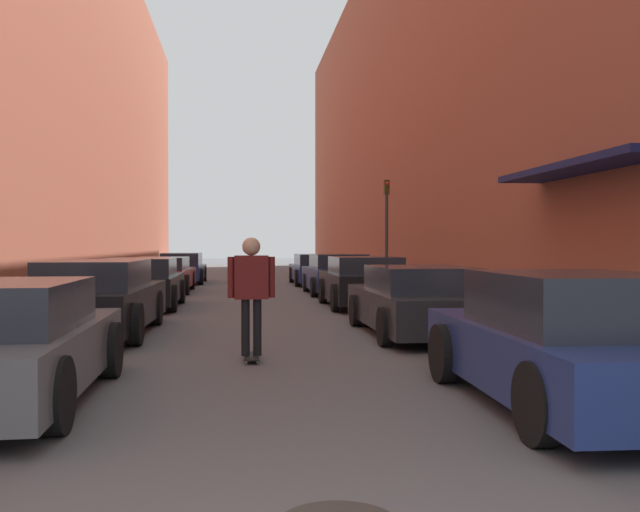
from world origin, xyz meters
name	(u,v)px	position (x,y,z in m)	size (l,w,h in m)	color
ground	(250,294)	(0.00, 21.40, 0.00)	(117.70, 117.70, 0.00)	#515154
curb_strip_left	(126,284)	(-4.74, 26.75, 0.06)	(1.80, 53.50, 0.12)	#A3A099
curb_strip_right	(364,283)	(4.74, 26.75, 0.06)	(1.80, 53.50, 0.12)	#A3A099
building_row_left	(49,86)	(-7.64, 26.75, 7.75)	(4.90, 53.50, 15.51)	brown
building_row_right	(434,101)	(7.64, 26.75, 7.51)	(4.90, 53.50, 15.02)	brown
parked_car_left_1	(98,299)	(-2.87, 11.15, 0.65)	(1.90, 4.81, 1.34)	black
parked_car_left_2	(141,284)	(-2.83, 16.62, 0.62)	(1.98, 4.18, 1.27)	black
parked_car_left_3	(162,275)	(-2.91, 22.52, 0.59)	(1.96, 4.71, 1.19)	maroon
parked_car_left_4	(182,269)	(-2.69, 28.24, 0.61)	(1.87, 4.50, 1.26)	navy
parked_car_right_0	(566,343)	(2.85, 4.84, 0.65)	(1.88, 4.31, 1.35)	navy
parked_car_right_1	(418,301)	(2.81, 10.56, 0.60)	(1.94, 4.59, 1.23)	#232326
parked_car_right_2	(364,282)	(2.84, 16.20, 0.64)	(2.00, 4.12, 1.31)	black
parked_car_right_3	(338,275)	(2.83, 21.02, 0.63)	(1.99, 4.11, 1.31)	navy
parked_car_right_4	(315,270)	(2.72, 26.62, 0.60)	(1.87, 4.80, 1.23)	navy
skateboarder	(251,285)	(-0.20, 8.06, 1.06)	(0.66, 0.78, 1.72)	black
traffic_light	(387,223)	(4.21, 19.87, 2.28)	(0.16, 0.22, 3.50)	#2D2D2D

